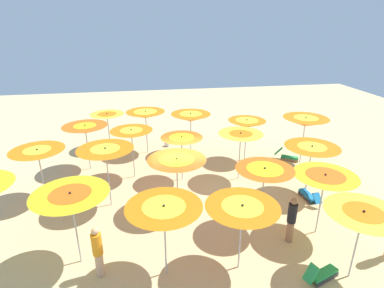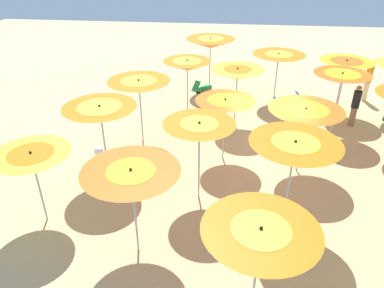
% 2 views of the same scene
% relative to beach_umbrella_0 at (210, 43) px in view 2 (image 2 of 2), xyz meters
% --- Properties ---
extents(ground, '(43.51, 43.51, 0.04)m').
position_rel_beach_umbrella_0_xyz_m(ground, '(2.29, -6.66, -2.25)').
color(ground, '#D1B57F').
extents(beach_umbrella_0, '(2.28, 2.28, 2.51)m').
position_rel_beach_umbrella_0_xyz_m(beach_umbrella_0, '(0.00, 0.00, 0.00)').
color(beach_umbrella_0, '#B2B2B7').
rests_on(beach_umbrella_0, ground).
extents(beach_umbrella_1, '(1.95, 1.95, 2.29)m').
position_rel_beach_umbrella_0_xyz_m(beach_umbrella_1, '(-0.75, -2.85, -0.19)').
color(beach_umbrella_1, '#B2B2B7').
rests_on(beach_umbrella_1, ground).
extents(beach_umbrella_2, '(2.16, 2.16, 2.39)m').
position_rel_beach_umbrella_0_xyz_m(beach_umbrella_2, '(-2.10, -5.57, -0.11)').
color(beach_umbrella_2, '#B2B2B7').
rests_on(beach_umbrella_2, ground).
extents(beach_umbrella_3, '(2.13, 2.13, 2.47)m').
position_rel_beach_umbrella_0_xyz_m(beach_umbrella_3, '(-2.66, -7.99, -0.01)').
color(beach_umbrella_3, '#B2B2B7').
rests_on(beach_umbrella_3, ground).
extents(beach_umbrella_4, '(1.92, 1.92, 2.14)m').
position_rel_beach_umbrella_0_xyz_m(beach_umbrella_4, '(-3.70, -10.15, -0.30)').
color(beach_umbrella_4, '#B2B2B7').
rests_on(beach_umbrella_4, ground).
extents(beach_umbrella_5, '(2.25, 2.25, 2.25)m').
position_rel_beach_umbrella_0_xyz_m(beach_umbrella_5, '(3.04, -1.33, -0.20)').
color(beach_umbrella_5, '#B2B2B7').
rests_on(beach_umbrella_5, ground).
extents(beach_umbrella_6, '(2.03, 2.03, 2.35)m').
position_rel_beach_umbrella_0_xyz_m(beach_umbrella_6, '(1.27, -3.83, -0.14)').
color(beach_umbrella_6, '#B2B2B7').
rests_on(beach_umbrella_6, ground).
extents(beach_umbrella_7, '(1.91, 1.91, 2.19)m').
position_rel_beach_umbrella_0_xyz_m(beach_umbrella_7, '(0.89, -6.48, -0.28)').
color(beach_umbrella_7, '#B2B2B7').
rests_on(beach_umbrella_7, ground).
extents(beach_umbrella_8, '(1.94, 1.94, 2.44)m').
position_rel_beach_umbrella_0_xyz_m(beach_umbrella_8, '(0.27, -8.71, -0.03)').
color(beach_umbrella_8, '#B2B2B7').
rests_on(beach_umbrella_8, ground).
extents(beach_umbrella_9, '(2.16, 2.16, 2.37)m').
position_rel_beach_umbrella_0_xyz_m(beach_umbrella_9, '(-1.00, -10.94, -0.12)').
color(beach_umbrella_9, '#B2B2B7').
rests_on(beach_umbrella_9, ground).
extents(beach_umbrella_10, '(2.12, 2.12, 2.34)m').
position_rel_beach_umbrella_0_xyz_m(beach_umbrella_10, '(5.61, -2.31, -0.15)').
color(beach_umbrella_10, '#B2B2B7').
rests_on(beach_umbrella_10, ground).
extents(beach_umbrella_11, '(2.01, 2.01, 2.42)m').
position_rel_beach_umbrella_0_xyz_m(beach_umbrella_11, '(4.98, -4.18, -0.05)').
color(beach_umbrella_11, '#B2B2B7').
rests_on(beach_umbrella_11, ground).
extents(beach_umbrella_12, '(2.25, 2.25, 2.23)m').
position_rel_beach_umbrella_0_xyz_m(beach_umbrella_12, '(3.30, -6.99, -0.22)').
color(beach_umbrella_12, '#B2B2B7').
rests_on(beach_umbrella_12, ground).
extents(beach_umbrella_13, '(2.17, 2.17, 2.55)m').
position_rel_beach_umbrella_0_xyz_m(beach_umbrella_13, '(2.59, -9.65, 0.07)').
color(beach_umbrella_13, '#B2B2B7').
rests_on(beach_umbrella_13, ground).
extents(beach_umbrella_14, '(2.13, 2.13, 2.31)m').
position_rel_beach_umbrella_0_xyz_m(beach_umbrella_14, '(1.67, -12.39, -0.14)').
color(beach_umbrella_14, '#B2B2B7').
rests_on(beach_umbrella_14, ground).
extents(lounger_1, '(1.30, 0.40, 0.57)m').
position_rel_beach_umbrella_0_xyz_m(lounger_1, '(3.59, -1.47, -2.04)').
color(lounger_1, '#333338').
rests_on(lounger_1, ground).
extents(lounger_2, '(0.93, 1.21, 0.68)m').
position_rel_beach_umbrella_0_xyz_m(lounger_2, '(-0.29, -0.59, -2.02)').
color(lounger_2, olive).
rests_on(lounger_2, ground).
extents(beachgoer_0, '(0.30, 0.30, 1.85)m').
position_rel_beach_umbrella_0_xyz_m(beachgoer_0, '(7.18, -0.73, -1.25)').
color(beachgoer_0, beige).
rests_on(beachgoer_0, ground).
extents(beachgoer_1, '(0.30, 0.30, 1.68)m').
position_rel_beach_umbrella_0_xyz_m(beachgoer_1, '(5.91, -3.48, -1.35)').
color(beachgoer_1, '#A3704C').
rests_on(beachgoer_1, ground).
extents(beach_ball, '(0.34, 0.34, 0.34)m').
position_rel_beach_umbrella_0_xyz_m(beach_ball, '(-3.38, -6.80, -2.06)').
color(beach_ball, white).
rests_on(beach_ball, ground).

